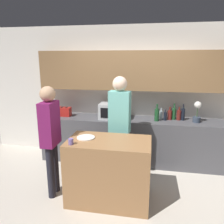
{
  "coord_description": "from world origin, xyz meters",
  "views": [
    {
      "loc": [
        0.36,
        -2.76,
        2.04
      ],
      "look_at": [
        -0.19,
        0.31,
        1.29
      ],
      "focal_mm": 35.0,
      "sensor_mm": 36.0,
      "label": 1
    }
  ],
  "objects_px": {
    "toaster": "(64,112)",
    "bottle_0": "(157,115)",
    "person_left": "(120,120)",
    "person_center": "(50,133)",
    "bottle_2": "(165,116)",
    "microwave": "(113,111)",
    "bottle_4": "(174,113)",
    "bottle_3": "(170,115)",
    "plate_on_island": "(86,137)",
    "bottle_1": "(161,115)",
    "bottle_5": "(179,115)",
    "bottle_6": "(183,114)",
    "cup_0": "(71,142)",
    "potted_plant": "(197,112)"
  },
  "relations": [
    {
      "from": "bottle_6",
      "to": "cup_0",
      "type": "relative_size",
      "value": 3.94
    },
    {
      "from": "bottle_3",
      "to": "plate_on_island",
      "type": "bearing_deg",
      "value": -132.63
    },
    {
      "from": "toaster",
      "to": "person_left",
      "type": "relative_size",
      "value": 0.15
    },
    {
      "from": "bottle_0",
      "to": "bottle_1",
      "type": "xyz_separation_m",
      "value": [
        0.08,
        0.13,
        -0.04
      ]
    },
    {
      "from": "potted_plant",
      "to": "bottle_4",
      "type": "height_order",
      "value": "potted_plant"
    },
    {
      "from": "potted_plant",
      "to": "bottle_6",
      "type": "xyz_separation_m",
      "value": [
        -0.24,
        0.1,
        -0.08
      ]
    },
    {
      "from": "bottle_4",
      "to": "cup_0",
      "type": "bearing_deg",
      "value": -131.41
    },
    {
      "from": "plate_on_island",
      "to": "bottle_2",
      "type": "bearing_deg",
      "value": 48.02
    },
    {
      "from": "bottle_4",
      "to": "person_center",
      "type": "xyz_separation_m",
      "value": [
        -1.88,
        -1.46,
        -0.01
      ]
    },
    {
      "from": "potted_plant",
      "to": "bottle_3",
      "type": "height_order",
      "value": "potted_plant"
    },
    {
      "from": "microwave",
      "to": "person_left",
      "type": "relative_size",
      "value": 0.29
    },
    {
      "from": "bottle_3",
      "to": "person_left",
      "type": "height_order",
      "value": "person_left"
    },
    {
      "from": "bottle_2",
      "to": "microwave",
      "type": "bearing_deg",
      "value": -177.9
    },
    {
      "from": "bottle_1",
      "to": "cup_0",
      "type": "relative_size",
      "value": 2.8
    },
    {
      "from": "bottle_3",
      "to": "bottle_4",
      "type": "xyz_separation_m",
      "value": [
        0.08,
        0.02,
        0.02
      ]
    },
    {
      "from": "potted_plant",
      "to": "person_left",
      "type": "height_order",
      "value": "person_left"
    },
    {
      "from": "bottle_1",
      "to": "bottle_6",
      "type": "bearing_deg",
      "value": 1.48
    },
    {
      "from": "bottle_4",
      "to": "potted_plant",
      "type": "bearing_deg",
      "value": -17.52
    },
    {
      "from": "microwave",
      "to": "cup_0",
      "type": "relative_size",
      "value": 6.45
    },
    {
      "from": "bottle_3",
      "to": "microwave",
      "type": "bearing_deg",
      "value": -174.65
    },
    {
      "from": "bottle_3",
      "to": "bottle_5",
      "type": "distance_m",
      "value": 0.17
    },
    {
      "from": "person_left",
      "to": "person_center",
      "type": "xyz_separation_m",
      "value": [
        -0.93,
        -0.61,
        -0.07
      ]
    },
    {
      "from": "person_center",
      "to": "microwave",
      "type": "bearing_deg",
      "value": 151.76
    },
    {
      "from": "bottle_2",
      "to": "bottle_6",
      "type": "relative_size",
      "value": 0.69
    },
    {
      "from": "bottle_0",
      "to": "bottle_3",
      "type": "relative_size",
      "value": 1.3
    },
    {
      "from": "potted_plant",
      "to": "bottle_4",
      "type": "distance_m",
      "value": 0.43
    },
    {
      "from": "bottle_5",
      "to": "bottle_6",
      "type": "distance_m",
      "value": 0.08
    },
    {
      "from": "microwave",
      "to": "bottle_2",
      "type": "distance_m",
      "value": 1.02
    },
    {
      "from": "bottle_3",
      "to": "bottle_5",
      "type": "relative_size",
      "value": 0.97
    },
    {
      "from": "plate_on_island",
      "to": "person_left",
      "type": "xyz_separation_m",
      "value": [
        0.41,
        0.56,
        0.13
      ]
    },
    {
      "from": "plate_on_island",
      "to": "microwave",
      "type": "bearing_deg",
      "value": 82.39
    },
    {
      "from": "toaster",
      "to": "bottle_0",
      "type": "distance_m",
      "value": 1.87
    },
    {
      "from": "bottle_1",
      "to": "plate_on_island",
      "type": "height_order",
      "value": "bottle_1"
    },
    {
      "from": "microwave",
      "to": "toaster",
      "type": "distance_m",
      "value": 1.02
    },
    {
      "from": "microwave",
      "to": "bottle_4",
      "type": "height_order",
      "value": "bottle_4"
    },
    {
      "from": "bottle_5",
      "to": "bottle_2",
      "type": "bearing_deg",
      "value": -166.28
    },
    {
      "from": "bottle_4",
      "to": "plate_on_island",
      "type": "relative_size",
      "value": 1.21
    },
    {
      "from": "bottle_4",
      "to": "person_center",
      "type": "bearing_deg",
      "value": -142.17
    },
    {
      "from": "microwave",
      "to": "toaster",
      "type": "xyz_separation_m",
      "value": [
        -1.02,
        0.0,
        -0.06
      ]
    },
    {
      "from": "potted_plant",
      "to": "bottle_0",
      "type": "bearing_deg",
      "value": -176.85
    },
    {
      "from": "toaster",
      "to": "bottle_6",
      "type": "bearing_deg",
      "value": 2.42
    },
    {
      "from": "bottle_3",
      "to": "bottle_5",
      "type": "bearing_deg",
      "value": -0.84
    },
    {
      "from": "plate_on_island",
      "to": "bottle_3",
      "type": "bearing_deg",
      "value": 47.37
    },
    {
      "from": "bottle_0",
      "to": "bottle_3",
      "type": "height_order",
      "value": "bottle_0"
    },
    {
      "from": "bottle_6",
      "to": "plate_on_island",
      "type": "bearing_deg",
      "value": -137.73
    },
    {
      "from": "toaster",
      "to": "bottle_2",
      "type": "relative_size",
      "value": 1.18
    },
    {
      "from": "plate_on_island",
      "to": "bottle_5",
      "type": "bearing_deg",
      "value": 43.69
    },
    {
      "from": "bottle_4",
      "to": "bottle_5",
      "type": "distance_m",
      "value": 0.1
    },
    {
      "from": "bottle_4",
      "to": "person_center",
      "type": "relative_size",
      "value": 0.19
    },
    {
      "from": "toaster",
      "to": "bottle_0",
      "type": "relative_size",
      "value": 0.8
    }
  ]
}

